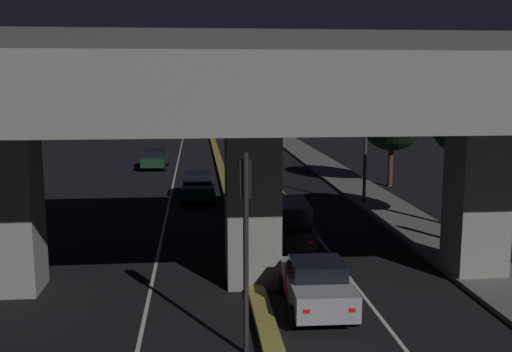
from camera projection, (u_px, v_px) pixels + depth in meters
lane_line_left_inner at (176, 170)px, 47.06m from camera, size 0.12×126.00×0.00m
lane_line_right_inner at (264, 168)px, 47.75m from camera, size 0.12×126.00×0.00m
median_divider at (221, 167)px, 47.38m from camera, size 0.57×126.00×0.24m
sidewalk_right at (347, 181)px, 41.34m from camera, size 2.86×126.00×0.17m
elevated_overpass at (252, 101)px, 19.89m from camera, size 22.56×10.21×8.62m
traffic_light_left_of_median at (245, 219)px, 14.96m from camera, size 0.30×0.49×5.23m
street_lamp at (362, 123)px, 32.90m from camera, size 1.94×0.32×7.88m
car_silver_lead at (317, 284)px, 18.31m from camera, size 2.04×4.10×1.57m
car_black_second at (289, 223)px, 25.23m from camera, size 2.10×4.10×1.93m
car_black_third at (265, 189)px, 33.24m from camera, size 2.01×4.02×1.81m
car_dark_green_lead_oncoming at (198, 185)px, 35.44m from camera, size 2.06×4.82×1.52m
car_dark_green_second_oncoming at (155, 159)px, 47.57m from camera, size 2.08×4.33×1.45m
motorcycle_red_filtering_near at (289, 287)px, 18.61m from camera, size 0.33×1.98×1.48m
motorcycle_white_filtering_mid at (263, 230)px, 25.87m from camera, size 0.33×1.88×1.37m
motorcycle_black_filtering_far at (248, 204)px, 30.99m from camera, size 0.33×1.99×1.51m
pedestrian_on_sidewalk at (445, 218)px, 25.88m from camera, size 0.36×0.36×1.77m
roadside_tree_kerbside_near at (467, 120)px, 27.10m from camera, size 3.35×3.35×6.89m
roadside_tree_kerbside_mid at (392, 119)px, 39.03m from camera, size 4.13×4.13×6.51m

